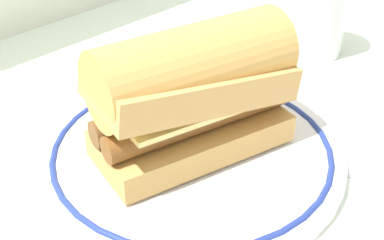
# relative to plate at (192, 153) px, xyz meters

# --- Properties ---
(ground_plane) EXTENTS (1.50, 1.50, 0.00)m
(ground_plane) POSITION_rel_plate_xyz_m (-0.03, -0.04, -0.01)
(ground_plane) COLOR white
(plate) EXTENTS (0.29, 0.29, 0.01)m
(plate) POSITION_rel_plate_xyz_m (0.00, 0.00, 0.00)
(plate) COLOR white
(plate) RESTS_ON ground_plane
(sausage_sandwich) EXTENTS (0.19, 0.12, 0.12)m
(sausage_sandwich) POSITION_rel_plate_xyz_m (0.00, -0.00, 0.07)
(sausage_sandwich) COLOR tan
(sausage_sandwich) RESTS_ON plate
(drinking_glass) EXTENTS (0.07, 0.07, 0.11)m
(drinking_glass) POSITION_rel_plate_xyz_m (0.27, 0.06, 0.04)
(drinking_glass) COLOR silver
(drinking_glass) RESTS_ON ground_plane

